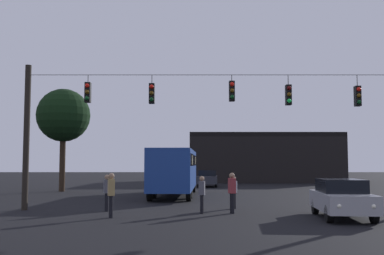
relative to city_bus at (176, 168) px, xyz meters
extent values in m
plane|color=black|center=(2.69, 0.94, -1.87)|extent=(168.00, 168.00, 0.00)
cylinder|color=black|center=(-6.57, -9.12, 1.52)|extent=(0.28, 0.28, 6.76)
cylinder|color=black|center=(2.69, -9.12, 4.43)|extent=(18.53, 0.02, 0.02)
cylinder|color=black|center=(-3.75, -9.12, 4.25)|extent=(0.03, 0.03, 0.35)
cube|color=black|center=(-3.75, -9.12, 3.60)|extent=(0.26, 0.32, 0.95)
sphere|color=red|center=(-3.75, -9.30, 3.90)|extent=(0.20, 0.20, 0.20)
sphere|color=#5B3D0C|center=(-3.75, -9.30, 3.60)|extent=(0.20, 0.20, 0.20)
sphere|color=#0C4219|center=(-3.75, -9.30, 3.30)|extent=(0.20, 0.20, 0.20)
cylinder|color=black|center=(-0.75, -9.12, 4.22)|extent=(0.03, 0.03, 0.40)
cube|color=black|center=(-0.75, -9.12, 3.54)|extent=(0.26, 0.32, 0.95)
sphere|color=red|center=(-0.75, -9.30, 3.84)|extent=(0.20, 0.20, 0.20)
sphere|color=#5B3D0C|center=(-0.75, -9.30, 3.54)|extent=(0.20, 0.20, 0.20)
sphere|color=#0C4219|center=(-0.75, -9.30, 3.24)|extent=(0.20, 0.20, 0.20)
cylinder|color=black|center=(3.01, -9.12, 4.28)|extent=(0.03, 0.03, 0.29)
cube|color=black|center=(3.01, -9.12, 3.66)|extent=(0.26, 0.32, 0.95)
sphere|color=red|center=(3.01, -9.30, 3.96)|extent=(0.20, 0.20, 0.20)
sphere|color=#5B3D0C|center=(3.01, -9.30, 3.66)|extent=(0.20, 0.20, 0.20)
sphere|color=#0C4219|center=(3.01, -9.30, 3.36)|extent=(0.20, 0.20, 0.20)
cylinder|color=black|center=(5.67, -9.12, 4.19)|extent=(0.03, 0.03, 0.47)
cube|color=black|center=(5.67, -9.12, 3.48)|extent=(0.26, 0.32, 0.95)
sphere|color=#510A0A|center=(5.67, -9.30, 3.78)|extent=(0.20, 0.20, 0.20)
sphere|color=#5B3D0C|center=(5.67, -9.30, 3.48)|extent=(0.20, 0.20, 0.20)
sphere|color=#1EE04C|center=(5.67, -9.30, 3.18)|extent=(0.20, 0.20, 0.20)
cylinder|color=black|center=(8.91, -9.12, 4.16)|extent=(0.03, 0.03, 0.52)
cube|color=black|center=(8.91, -9.12, 3.42)|extent=(0.26, 0.32, 0.95)
sphere|color=red|center=(8.91, -9.30, 3.72)|extent=(0.20, 0.20, 0.20)
sphere|color=#5B3D0C|center=(8.91, -9.30, 3.42)|extent=(0.20, 0.20, 0.20)
sphere|color=#0C4219|center=(8.91, -9.30, 3.12)|extent=(0.20, 0.20, 0.20)
cube|color=navy|center=(0.00, 0.01, -0.12)|extent=(2.92, 11.09, 2.50)
cube|color=black|center=(0.00, 0.01, 0.49)|extent=(2.93, 10.43, 0.70)
cylinder|color=black|center=(-0.96, 4.01, -1.37)|extent=(0.32, 1.01, 1.00)
cylinder|color=black|center=(1.26, 3.92, -1.37)|extent=(0.32, 1.01, 1.00)
cylinder|color=black|center=(-1.19, -2.15, -1.37)|extent=(0.32, 1.01, 1.00)
cylinder|color=black|center=(1.03, -2.23, -1.37)|extent=(0.32, 1.01, 1.00)
cylinder|color=black|center=(-1.27, -4.13, -1.37)|extent=(0.32, 1.01, 1.00)
cylinder|color=black|center=(0.95, -4.21, -1.37)|extent=(0.32, 1.01, 1.00)
cube|color=beige|center=(0.13, 3.31, 0.49)|extent=(2.59, 0.90, 0.56)
cube|color=beige|center=(-0.10, -2.74, 0.49)|extent=(2.59, 0.90, 0.56)
cube|color=#99999E|center=(7.01, -12.31, -1.21)|extent=(2.19, 4.45, 0.68)
cube|color=black|center=(7.02, -12.16, -0.61)|extent=(1.79, 2.46, 0.52)
cylinder|color=black|center=(7.66, -13.80, -1.55)|extent=(0.28, 0.66, 0.64)
cylinder|color=black|center=(6.09, -13.65, -1.55)|extent=(0.28, 0.66, 0.64)
cylinder|color=black|center=(7.92, -10.97, -1.55)|extent=(0.28, 0.66, 0.64)
cylinder|color=black|center=(6.35, -10.82, -1.55)|extent=(0.28, 0.66, 0.64)
sphere|color=white|center=(7.39, -14.45, -1.21)|extent=(0.18, 0.18, 0.18)
sphere|color=white|center=(6.24, -14.35, -1.21)|extent=(0.18, 0.18, 0.18)
cube|color=#2D2D33|center=(2.57, 12.21, -1.21)|extent=(2.04, 4.39, 0.68)
cube|color=black|center=(2.56, 12.06, -0.61)|extent=(1.71, 2.41, 0.52)
cylinder|color=black|center=(1.86, 13.67, -1.55)|extent=(0.26, 0.65, 0.64)
cylinder|color=black|center=(3.44, 13.58, -1.55)|extent=(0.26, 0.65, 0.64)
cylinder|color=black|center=(1.70, 10.84, -1.55)|extent=(0.26, 0.65, 0.64)
cylinder|color=black|center=(3.28, 10.75, -1.55)|extent=(0.26, 0.65, 0.64)
sphere|color=white|center=(2.12, 14.34, -1.21)|extent=(0.18, 0.18, 0.18)
sphere|color=white|center=(3.27, 14.27, -1.21)|extent=(0.18, 0.18, 0.18)
cylinder|color=black|center=(1.58, -10.51, -1.47)|extent=(0.14, 0.14, 0.79)
cylinder|color=black|center=(1.56, -10.67, -1.47)|extent=(0.14, 0.14, 0.79)
cube|color=#4C4C56|center=(1.57, -10.59, -0.78)|extent=(0.29, 0.39, 0.59)
sphere|color=#8C6B51|center=(1.57, -10.59, -0.38)|extent=(0.21, 0.21, 0.21)
cylinder|color=black|center=(2.88, -10.64, -1.43)|extent=(0.14, 0.14, 0.86)
cylinder|color=black|center=(2.84, -10.49, -1.43)|extent=(0.14, 0.14, 0.86)
cube|color=maroon|center=(2.86, -10.57, -0.68)|extent=(0.32, 0.41, 0.65)
sphere|color=#8C6B51|center=(2.86, -10.57, -0.24)|extent=(0.23, 0.23, 0.23)
cylinder|color=black|center=(3.14, -8.58, -1.49)|extent=(0.14, 0.14, 0.75)
cylinder|color=black|center=(3.11, -8.42, -1.49)|extent=(0.14, 0.14, 0.75)
cube|color=silver|center=(3.13, -8.50, -0.83)|extent=(0.30, 0.40, 0.56)
sphere|color=#8C6B51|center=(3.13, -8.50, -0.45)|extent=(0.20, 0.20, 0.20)
cylinder|color=black|center=(-2.65, -9.76, -1.46)|extent=(0.14, 0.14, 0.81)
cylinder|color=black|center=(-2.71, -9.62, -1.46)|extent=(0.14, 0.14, 0.81)
cube|color=#4C4C56|center=(-2.68, -9.69, -0.75)|extent=(0.36, 0.42, 0.61)
sphere|color=#8C6B51|center=(-2.68, -9.69, -0.34)|extent=(0.22, 0.22, 0.22)
cylinder|color=black|center=(-2.08, -12.05, -1.43)|extent=(0.14, 0.14, 0.87)
cylinder|color=black|center=(-2.04, -12.20, -1.43)|extent=(0.14, 0.14, 0.87)
cube|color=#997F4C|center=(-2.06, -12.13, -0.67)|extent=(0.34, 0.42, 0.65)
sphere|color=#8C6B51|center=(-2.06, -12.13, -0.23)|extent=(0.24, 0.24, 0.24)
cube|color=black|center=(9.48, 25.62, 0.68)|extent=(17.18, 12.80, 5.08)
cube|color=black|center=(9.48, 25.62, 3.47)|extent=(17.18, 12.80, 0.50)
cylinder|color=#2D2116|center=(-8.87, 4.96, 0.36)|extent=(0.44, 0.44, 4.44)
sphere|color=black|center=(-8.87, 4.96, 4.02)|extent=(4.12, 4.12, 4.12)
camera|label=1|loc=(1.14, -30.33, 0.26)|focal=42.73mm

